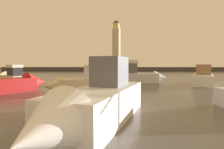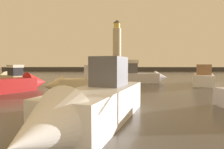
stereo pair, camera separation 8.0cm
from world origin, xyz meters
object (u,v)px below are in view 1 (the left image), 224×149
Objects in this scene: lighthouse at (116,45)px; motorboat_4 at (85,83)px; motorboat_1 at (5,81)px; motorboat_0 at (140,75)px; motorboat_5 at (10,77)px; motorboat_2 at (203,77)px; motorboat_3 at (93,104)px.

lighthouse is 2.32× the size of motorboat_4.
motorboat_1 is at bearing -177.28° from motorboat_4.
motorboat_4 is at bearing -93.20° from lighthouse.
motorboat_0 is 1.02× the size of motorboat_4.
motorboat_5 is (-12.76, 9.70, -0.07)m from motorboat_4.
motorboat_2 is (8.59, -1.00, -0.19)m from motorboat_0.
motorboat_0 is 0.88× the size of motorboat_2.
motorboat_2 is 1.16× the size of motorboat_4.
lighthouse is 56.06m from motorboat_1.
motorboat_1 is 11.35m from motorboat_5.
motorboat_1 is 1.06× the size of motorboat_4.
motorboat_4 is (7.51, 0.36, -0.19)m from motorboat_1.
motorboat_4 is at bearing -151.40° from motorboat_2.
motorboat_0 is 16.83m from motorboat_1.
motorboat_2 is 27.77m from motorboat_5.
motorboat_3 is 1.18× the size of motorboat_4.
motorboat_2 reaches higher than motorboat_4.
motorboat_1 reaches higher than motorboat_2.
motorboat_0 is at bearing 34.41° from motorboat_1.
motorboat_1 is at bearing 135.43° from motorboat_3.
motorboat_0 is 19.40m from motorboat_3.
motorboat_1 reaches higher than motorboat_3.
motorboat_3 is at bearing -102.98° from motorboat_0.
motorboat_4 is at bearing -37.23° from motorboat_5.
motorboat_4 reaches higher than motorboat_5.
motorboat_3 is (-4.36, -18.90, -0.10)m from motorboat_0.
lighthouse reaches higher than motorboat_4.
motorboat_0 is 19.15m from motorboat_5.
motorboat_1 is 0.91× the size of motorboat_2.
motorboat_3 is 1.36× the size of motorboat_5.
motorboat_1 reaches higher than motorboat_0.
lighthouse reaches higher than motorboat_5.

